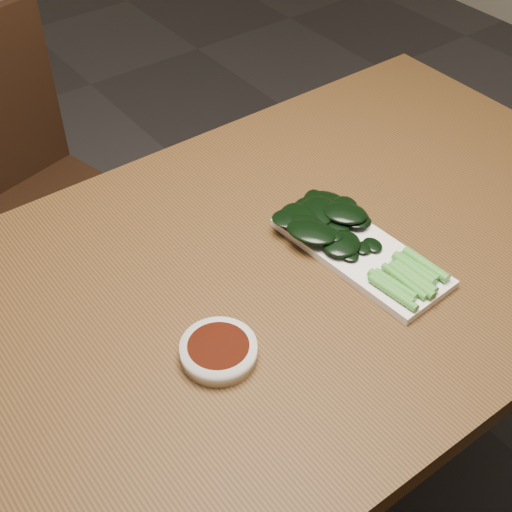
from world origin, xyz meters
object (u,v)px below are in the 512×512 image
chair_far (27,196)px  sauce_bowl (219,351)px  serving_plate (360,252)px  gai_lan (338,230)px  table (277,296)px

chair_far → sauce_bowl: (-0.02, -0.87, 0.28)m
serving_plate → chair_far: bearing=109.0°
serving_plate → gai_lan: bearing=99.6°
chair_far → sauce_bowl: 0.91m
sauce_bowl → chair_far: bearing=88.4°
gai_lan → chair_far: bearing=109.6°
table → serving_plate: size_ratio=4.44×
gai_lan → table: bearing=174.1°
sauce_bowl → serving_plate: 0.31m
chair_far → serving_plate: 0.92m
table → gai_lan: size_ratio=4.28×
sauce_bowl → gai_lan: 0.31m
table → serving_plate: bearing=-26.0°
table → chair_far: chair_far is taller
chair_far → serving_plate: (0.29, -0.83, 0.27)m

